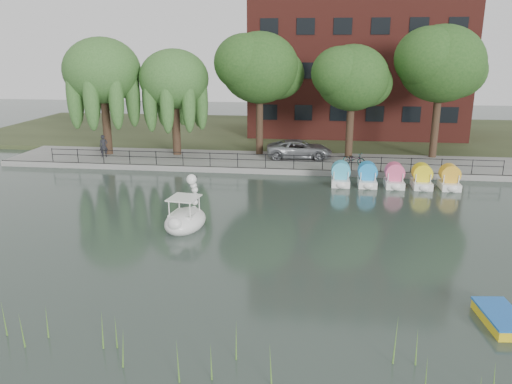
% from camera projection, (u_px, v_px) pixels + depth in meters
% --- Properties ---
extents(ground_plane, '(120.00, 120.00, 0.00)m').
position_uv_depth(ground_plane, '(234.00, 243.00, 22.84)').
color(ground_plane, '#3F4E46').
extents(promenade, '(40.00, 6.00, 0.40)m').
position_uv_depth(promenade, '(269.00, 162.00, 38.02)').
color(promenade, gray).
rests_on(promenade, ground_plane).
extents(kerb, '(40.00, 0.25, 0.40)m').
position_uv_depth(kerb, '(265.00, 171.00, 35.21)').
color(kerb, gray).
rests_on(kerb, ground_plane).
extents(land_strip, '(60.00, 22.00, 0.36)m').
position_uv_depth(land_strip, '(283.00, 132.00, 51.36)').
color(land_strip, '#47512D').
rests_on(land_strip, ground_plane).
extents(railing, '(32.00, 0.05, 1.00)m').
position_uv_depth(railing, '(266.00, 157.00, 35.14)').
color(railing, black).
rests_on(railing, promenade).
extents(apartment_building, '(20.00, 10.07, 18.00)m').
position_uv_depth(apartment_building, '(357.00, 39.00, 47.91)').
color(apartment_building, '#4C1E16').
rests_on(apartment_building, land_strip).
extents(willow_left, '(5.88, 5.88, 9.01)m').
position_uv_depth(willow_left, '(102.00, 71.00, 38.21)').
color(willow_left, '#473323').
rests_on(willow_left, promenade).
extents(willow_mid, '(5.32, 5.32, 8.15)m').
position_uv_depth(willow_mid, '(174.00, 79.00, 38.19)').
color(willow_mid, '#473323').
rests_on(willow_mid, promenade).
extents(broadleaf_center, '(6.00, 6.00, 9.25)m').
position_uv_depth(broadleaf_center, '(260.00, 68.00, 38.13)').
color(broadleaf_center, '#473323').
rests_on(broadleaf_center, promenade).
extents(broadleaf_right, '(5.40, 5.40, 8.32)m').
position_uv_depth(broadleaf_right, '(352.00, 78.00, 36.99)').
color(broadleaf_right, '#473323').
rests_on(broadleaf_right, promenade).
extents(broadleaf_far, '(6.30, 6.30, 9.71)m').
position_uv_depth(broadleaf_far, '(441.00, 64.00, 36.87)').
color(broadleaf_far, '#473323').
rests_on(broadleaf_far, promenade).
extents(minivan, '(3.02, 5.89, 1.59)m').
position_uv_depth(minivan, '(299.00, 148.00, 38.25)').
color(minivan, gray).
rests_on(minivan, promenade).
extents(bicycle, '(1.35, 1.80, 1.00)m').
position_uv_depth(bicycle, '(354.00, 158.00, 36.06)').
color(bicycle, gray).
rests_on(bicycle, promenade).
extents(pedestrian, '(0.85, 0.74, 1.98)m').
position_uv_depth(pedestrian, '(104.00, 144.00, 38.55)').
color(pedestrian, black).
rests_on(pedestrian, promenade).
extents(swan_boat, '(2.23, 3.16, 2.49)m').
position_uv_depth(swan_boat, '(186.00, 217.00, 24.73)').
color(swan_boat, white).
rests_on(swan_boat, ground_plane).
extents(pedal_boat_row, '(7.95, 1.70, 1.40)m').
position_uv_depth(pedal_boat_row, '(394.00, 177.00, 31.92)').
color(pedal_boat_row, white).
rests_on(pedal_boat_row, ground_plane).
extents(yellow_rowboat, '(1.35, 2.30, 0.40)m').
position_uv_depth(yellow_rowboat, '(501.00, 318.00, 16.12)').
color(yellow_rowboat, yellow).
rests_on(yellow_rowboat, ground_plane).
extents(reed_bank, '(24.00, 2.40, 1.20)m').
position_uv_depth(reed_bank, '(248.00, 358.00, 13.38)').
color(reed_bank, '#669938').
rests_on(reed_bank, ground_plane).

